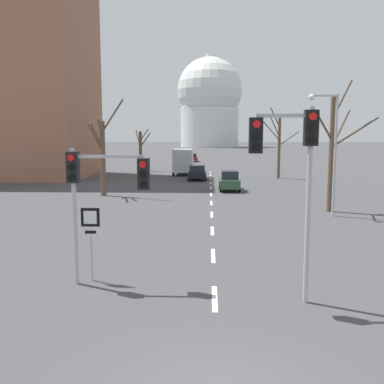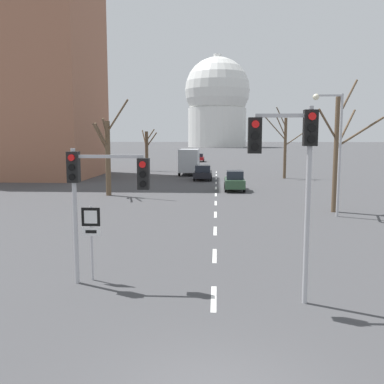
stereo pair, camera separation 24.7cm
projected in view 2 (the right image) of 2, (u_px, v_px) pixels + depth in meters
The scene contains 25 objects.
lane_stripe_0 at pixel (214, 298), 12.35m from camera, with size 0.16×2.00×0.01m, color silver.
lane_stripe_1 at pixel (215, 256), 16.81m from camera, with size 0.16×2.00×0.01m, color silver.
lane_stripe_2 at pixel (215, 231), 21.26m from camera, with size 0.16×2.00×0.01m, color silver.
lane_stripe_3 at pixel (215, 215), 25.72m from camera, with size 0.16×2.00×0.01m, color silver.
lane_stripe_4 at pixel (216, 203), 30.17m from camera, with size 0.16×2.00×0.01m, color silver.
lane_stripe_5 at pixel (216, 195), 34.63m from camera, with size 0.16×2.00×0.01m, color silver.
lane_stripe_6 at pixel (216, 188), 39.08m from camera, with size 0.16×2.00×0.01m, color silver.
lane_stripe_7 at pixel (216, 183), 43.54m from camera, with size 0.16×2.00×0.01m, color silver.
lane_stripe_8 at pixel (216, 179), 47.99m from camera, with size 0.16×2.00×0.01m, color silver.
lane_stripe_9 at pixel (216, 175), 52.45m from camera, with size 0.16×2.00×0.01m, color silver.
lane_stripe_10 at pixel (216, 172), 56.91m from camera, with size 0.16×2.00×0.01m, color silver.
traffic_signal_near_left at pixel (99, 182), 13.22m from camera, with size 2.55×0.34×4.29m.
traffic_signal_near_right at pixel (291, 156), 11.52m from camera, with size 1.83×0.34×5.46m.
route_sign_post at pixel (91, 230), 13.73m from camera, with size 0.60×0.08×2.45m.
street_lamp_right at pixel (334, 141), 24.57m from camera, with size 1.73×0.36×7.08m.
sedan_near_left at pixel (199, 158), 80.80m from camera, with size 1.95×4.35×1.55m.
sedan_near_right at pixel (235, 181), 37.14m from camera, with size 1.76×3.97×1.75m.
sedan_mid_centre at pixel (203, 173), 46.27m from camera, with size 1.97×4.09×1.63m.
delivery_truck at pixel (190, 161), 53.37m from camera, with size 2.44×7.20×3.14m.
bare_tree_left_near at pixel (108, 153), 33.67m from camera, with size 3.00×2.48×7.51m.
bare_tree_right_near at pixel (285, 145), 47.74m from camera, with size 4.76×1.08×7.93m.
bare_tree_left_far at pixel (147, 149), 58.55m from camera, with size 2.37×1.67×5.74m.
bare_tree_right_far at pixel (338, 149), 26.19m from camera, with size 4.49×3.32×8.21m.
capitol_dome at pixel (217, 102), 196.34m from camera, with size 29.65×29.65×41.88m.
apartment_block_left at pixel (15, 53), 48.95m from camera, with size 18.00×14.00×28.35m, color #9E664C.
Camera 2 is at (0.06, -6.95, 4.64)m, focal length 40.00 mm.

